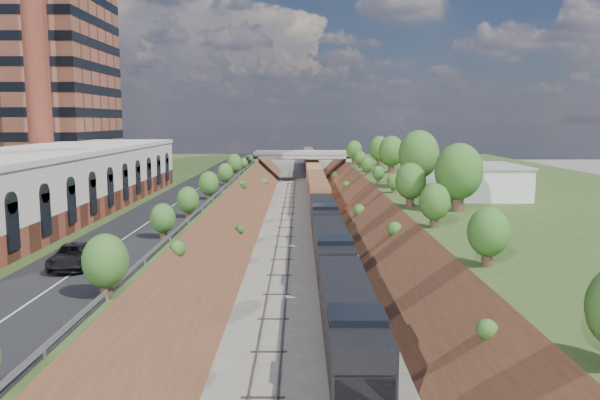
# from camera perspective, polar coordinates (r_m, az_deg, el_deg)

# --- Properties ---
(platform_left) EXTENTS (44.00, 180.00, 5.00)m
(platform_left) POSITION_cam_1_polar(r_m,az_deg,el_deg) (91.21, -20.84, -0.63)
(platform_left) COLOR #334E20
(platform_left) RESTS_ON ground
(platform_right) EXTENTS (44.00, 180.00, 5.00)m
(platform_right) POSITION_cam_1_polar(r_m,az_deg,el_deg) (91.62, 21.48, -0.62)
(platform_right) COLOR #334E20
(platform_right) RESTS_ON ground
(embankment_left) EXTENTS (10.00, 180.00, 10.00)m
(embankment_left) POSITION_cam_1_polar(r_m,az_deg,el_deg) (86.29, -6.96, -2.31)
(embankment_left) COLOR brown
(embankment_left) RESTS_ON ground
(embankment_right) EXTENTS (10.00, 180.00, 10.00)m
(embankment_right) POSITION_cam_1_polar(r_m,az_deg,el_deg) (86.44, 7.69, -2.31)
(embankment_right) COLOR brown
(embankment_right) RESTS_ON ground
(rail_left_track) EXTENTS (1.58, 180.00, 0.18)m
(rail_left_track) POSITION_cam_1_polar(r_m,az_deg,el_deg) (85.67, -1.37, -2.27)
(rail_left_track) COLOR gray
(rail_left_track) RESTS_ON ground
(rail_right_track) EXTENTS (1.58, 180.00, 0.18)m
(rail_right_track) POSITION_cam_1_polar(r_m,az_deg,el_deg) (85.70, 2.11, -2.27)
(rail_right_track) COLOR gray
(rail_right_track) RESTS_ON ground
(road) EXTENTS (8.00, 180.00, 0.10)m
(road) POSITION_cam_1_polar(r_m,az_deg,el_deg) (86.22, -9.99, 1.01)
(road) COLOR black
(road) RESTS_ON platform_left
(guardrail) EXTENTS (0.10, 171.00, 0.70)m
(guardrail) POSITION_cam_1_polar(r_m,az_deg,el_deg) (85.35, -7.31, 1.34)
(guardrail) COLOR #99999E
(guardrail) RESTS_ON platform_left
(commercial_building) EXTENTS (14.30, 62.30, 7.00)m
(commercial_building) POSITION_cam_1_polar(r_m,az_deg,el_deg) (68.41, -23.66, 1.64)
(commercial_building) COLOR brown
(commercial_building) RESTS_ON platform_left
(highrise_tower) EXTENTS (22.00, 22.00, 53.90)m
(highrise_tower) POSITION_cam_1_polar(r_m,az_deg,el_deg) (107.15, -25.04, 16.66)
(highrise_tower) COLOR brown
(highrise_tower) RESTS_ON platform_left
(smokestack) EXTENTS (3.20, 3.20, 40.00)m
(smokestack) POSITION_cam_1_polar(r_m,az_deg,el_deg) (88.35, -24.38, 13.58)
(smokestack) COLOR brown
(smokestack) RESTS_ON platform_left
(overpass) EXTENTS (24.50, 8.30, 7.40)m
(overpass) POSITION_cam_1_polar(r_m,az_deg,el_deg) (146.67, 0.21, 3.84)
(overpass) COLOR gray
(overpass) RESTS_ON ground
(white_building_near) EXTENTS (9.00, 12.00, 4.00)m
(white_building_near) POSITION_cam_1_polar(r_m,az_deg,el_deg) (80.43, 17.41, 1.69)
(white_building_near) COLOR silver
(white_building_near) RESTS_ON platform_right
(white_building_far) EXTENTS (8.00, 10.00, 3.60)m
(white_building_far) POSITION_cam_1_polar(r_m,az_deg,el_deg) (101.44, 13.44, 2.92)
(white_building_far) COLOR silver
(white_building_far) RESTS_ON platform_right
(tree_right_large) EXTENTS (5.25, 5.25, 7.61)m
(tree_right_large) POSITION_cam_1_polar(r_m,az_deg,el_deg) (66.92, 15.22, 2.66)
(tree_right_large) COLOR #473323
(tree_right_large) RESTS_ON platform_right
(tree_left_crest) EXTENTS (2.45, 2.45, 3.55)m
(tree_left_crest) POSITION_cam_1_polar(r_m,az_deg,el_deg) (46.42, -14.03, -2.40)
(tree_left_crest) COLOR #473323
(tree_left_crest) RESTS_ON platform_left
(freight_train) EXTENTS (3.24, 199.12, 4.79)m
(freight_train) POSITION_cam_1_polar(r_m,az_deg,el_deg) (130.06, 1.38, 2.37)
(freight_train) COLOR black
(freight_train) RESTS_ON ground
(suv) EXTENTS (3.39, 5.94, 1.56)m
(suv) POSITION_cam_1_polar(r_m,az_deg,el_deg) (42.94, -21.26, -5.10)
(suv) COLOR black
(suv) RESTS_ON road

